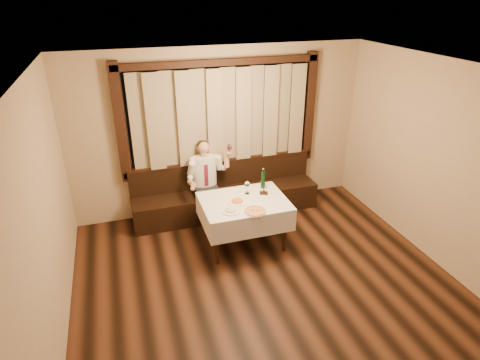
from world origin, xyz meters
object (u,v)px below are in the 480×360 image
object	(u,v)px
banquette	(226,196)
pasta_cream	(231,209)
green_bottle	(263,180)
cruet_caddy	(264,191)
pasta_red	(237,200)
dining_table	(244,207)
pizza	(255,211)
seated_man	(206,175)

from	to	relation	value
banquette	pasta_cream	distance (m)	1.39
green_bottle	cruet_caddy	world-z (taller)	green_bottle
pasta_red	green_bottle	size ratio (longest dim) A/B	0.86
dining_table	pasta_red	xyz separation A→B (m)	(-0.11, -0.02, 0.14)
banquette	dining_table	size ratio (longest dim) A/B	2.52
pasta_red	cruet_caddy	world-z (taller)	cruet_caddy
green_bottle	cruet_caddy	xyz separation A→B (m)	(-0.06, -0.21, -0.09)
dining_table	cruet_caddy	distance (m)	0.39
pizza	pasta_cream	size ratio (longest dim) A/B	1.16
banquette	cruet_caddy	size ratio (longest dim) A/B	23.62
pasta_red	cruet_caddy	distance (m)	0.48
green_bottle	cruet_caddy	size ratio (longest dim) A/B	2.43
dining_table	pasta_red	size ratio (longest dim) A/B	4.49
banquette	seated_man	bearing A→B (deg)	-165.99
banquette	green_bottle	distance (m)	1.01
pasta_cream	seated_man	distance (m)	1.19
pasta_red	green_bottle	xyz separation A→B (m)	(0.53, 0.33, 0.10)
cruet_caddy	banquette	bearing A→B (deg)	133.90
pizza	banquette	bearing A→B (deg)	91.65
banquette	seated_man	world-z (taller)	seated_man
banquette	pasta_red	size ratio (longest dim) A/B	11.32
green_bottle	pizza	bearing A→B (deg)	-118.64
pasta_red	dining_table	bearing A→B (deg)	11.00
seated_man	green_bottle	bearing A→B (deg)	-39.03
pizza	pasta_red	size ratio (longest dim) A/B	1.12
banquette	pasta_red	distance (m)	1.16
green_bottle	dining_table	bearing A→B (deg)	-142.86
banquette	cruet_caddy	world-z (taller)	banquette
banquette	pizza	distance (m)	1.47
pasta_cream	pasta_red	bearing A→B (deg)	53.91
pizza	seated_man	bearing A→B (deg)	106.86
banquette	seated_man	distance (m)	0.61
banquette	pizza	bearing A→B (deg)	-88.35
pizza	green_bottle	world-z (taller)	green_bottle
pasta_cream	cruet_caddy	world-z (taller)	cruet_caddy
cruet_caddy	pasta_cream	bearing A→B (deg)	-127.78
pizza	pasta_red	xyz separation A→B (m)	(-0.15, 0.35, 0.03)
banquette	green_bottle	world-z (taller)	green_bottle
pasta_red	green_bottle	distance (m)	0.63
pasta_cream	cruet_caddy	size ratio (longest dim) A/B	2.01
dining_table	cruet_caddy	world-z (taller)	cruet_caddy
pizza	green_bottle	xyz separation A→B (m)	(0.37, 0.68, 0.13)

